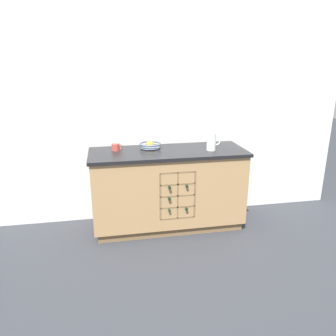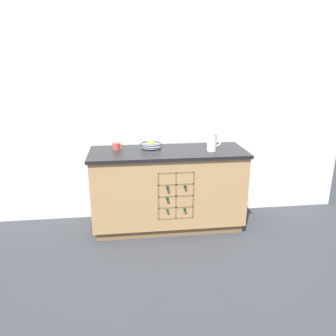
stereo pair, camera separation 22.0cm
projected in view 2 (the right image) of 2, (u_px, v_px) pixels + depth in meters
name	position (u px, v px, depth m)	size (l,w,h in m)	color
ground_plane	(168.00, 225.00, 3.80)	(14.00, 14.00, 0.00)	#2D3035
back_wall	(164.00, 111.00, 3.75)	(4.40, 0.06, 2.55)	silver
kitchen_island	(168.00, 189.00, 3.66)	(1.69, 0.65, 0.90)	brown
fruit_bowl	(151.00, 145.00, 3.62)	(0.24, 0.24, 0.09)	#4C5666
white_pitcher	(212.00, 142.00, 3.49)	(0.16, 0.10, 0.19)	white
ceramic_mug	(117.00, 146.00, 3.55)	(0.12, 0.08, 0.08)	#B7473D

